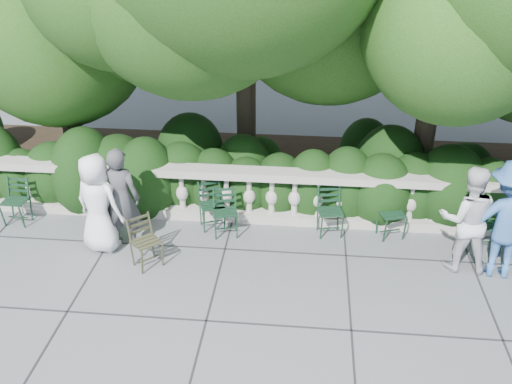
# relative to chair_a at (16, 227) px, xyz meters

# --- Properties ---
(ground) EXTENTS (90.00, 90.00, 0.00)m
(ground) POSITION_rel_chair_a_xyz_m (4.31, -1.13, 0.00)
(ground) COLOR #52555A
(ground) RESTS_ON ground
(balustrade) EXTENTS (12.00, 0.44, 1.00)m
(balustrade) POSITION_rel_chair_a_xyz_m (4.31, 0.67, 0.49)
(balustrade) COLOR #9E998E
(balustrade) RESTS_ON ground
(shrub_hedge) EXTENTS (15.00, 2.60, 1.70)m
(shrub_hedge) POSITION_rel_chair_a_xyz_m (4.31, 1.87, 0.00)
(shrub_hedge) COLOR black
(shrub_hedge) RESTS_ON ground
(chair_a) EXTENTS (0.46, 0.49, 0.84)m
(chair_a) POSITION_rel_chair_a_xyz_m (0.00, 0.00, 0.00)
(chair_a) COLOR black
(chair_a) RESTS_ON ground
(chair_b) EXTENTS (0.59, 0.61, 0.84)m
(chair_b) POSITION_rel_chair_a_xyz_m (3.55, 0.21, 0.00)
(chair_b) COLOR black
(chair_b) RESTS_ON ground
(chair_c) EXTENTS (0.52, 0.55, 0.84)m
(chair_c) POSITION_rel_chair_a_xyz_m (5.57, 0.17, 0.00)
(chair_c) COLOR black
(chair_c) RESTS_ON ground
(chair_d) EXTENTS (0.53, 0.56, 0.84)m
(chair_d) POSITION_rel_chair_a_xyz_m (3.79, -0.01, 0.00)
(chair_d) COLOR black
(chair_d) RESTS_ON ground
(chair_e) EXTENTS (0.57, 0.59, 0.84)m
(chair_e) POSITION_rel_chair_a_xyz_m (6.62, 0.20, 0.00)
(chair_e) COLOR black
(chair_e) RESTS_ON ground
(chair_f) EXTENTS (0.50, 0.53, 0.84)m
(chair_f) POSITION_rel_chair_a_xyz_m (8.14, -0.01, 0.00)
(chair_f) COLOR black
(chair_f) RESTS_ON ground
(chair_weathered) EXTENTS (0.65, 0.65, 0.84)m
(chair_weathered) POSITION_rel_chair_a_xyz_m (2.76, -1.02, 0.00)
(chair_weathered) COLOR black
(chair_weathered) RESTS_ON ground
(person_businessman) EXTENTS (0.95, 0.78, 1.69)m
(person_businessman) POSITION_rel_chair_a_xyz_m (1.79, -0.48, 0.84)
(person_businessman) COLOR white
(person_businessman) RESTS_ON ground
(person_woman_grey) EXTENTS (0.66, 0.45, 1.75)m
(person_woman_grey) POSITION_rel_chair_a_xyz_m (2.12, -0.32, 0.87)
(person_woman_grey) COLOR #3C3D41
(person_woman_grey) RESTS_ON ground
(person_casual_man) EXTENTS (0.89, 0.71, 1.75)m
(person_casual_man) POSITION_rel_chair_a_xyz_m (7.57, -0.45, 0.87)
(person_casual_man) COLOR silver
(person_casual_man) RESTS_ON ground
(person_older_blue) EXTENTS (1.30, 0.83, 1.91)m
(person_older_blue) POSITION_rel_chair_a_xyz_m (8.12, -0.56, 0.95)
(person_older_blue) COLOR #345F9E
(person_older_blue) RESTS_ON ground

